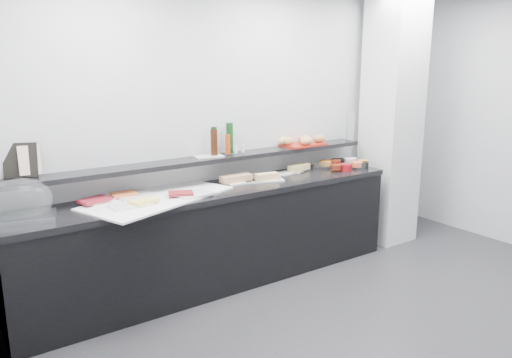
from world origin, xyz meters
TOP-DOWN VIEW (x-y plane):
  - ground at (0.00, 0.00)m, footprint 5.00×5.00m
  - back_wall at (0.00, 2.00)m, footprint 5.00×0.02m
  - column at (1.50, 1.65)m, footprint 0.50×0.50m
  - buffet_cabinet at (-0.70, 1.70)m, footprint 3.60×0.60m
  - counter_top at (-0.70, 1.70)m, footprint 3.62×0.62m
  - wall_shelf at (-0.70, 1.88)m, footprint 3.60×0.25m
  - cloche_base at (-2.27, 1.68)m, footprint 0.45×0.36m
  - cloche_dome at (-2.30, 1.73)m, footprint 0.49×0.35m
  - linen_runner at (-1.27, 1.67)m, footprint 1.37×0.98m
  - platter_meat_a at (-1.69, 1.85)m, footprint 0.35×0.30m
  - food_meat_a at (-1.75, 1.79)m, footprint 0.27×0.21m
  - platter_salmon at (-1.42, 1.81)m, footprint 0.31×0.23m
  - food_salmon at (-1.49, 1.84)m, footprint 0.20×0.14m
  - platter_cheese at (-1.55, 1.56)m, footprint 0.31×0.21m
  - food_cheese at (-1.44, 1.54)m, footprint 0.24×0.18m
  - platter_meat_b at (-0.99, 1.56)m, footprint 0.33×0.24m
  - food_meat_b at (-1.11, 1.59)m, footprint 0.23×0.19m
  - sandwich_plate_left at (-0.36, 1.76)m, footprint 0.40×0.17m
  - sandwich_food_left at (-0.45, 1.77)m, footprint 0.30×0.12m
  - tongs_left at (-0.58, 1.76)m, footprint 0.14×0.08m
  - sandwich_plate_mid at (-0.20, 1.69)m, footprint 0.40×0.28m
  - sandwich_food_mid at (-0.18, 1.67)m, footprint 0.24×0.12m
  - tongs_mid at (-0.04, 1.64)m, footprint 0.13×0.10m
  - sandwich_plate_right at (0.14, 1.81)m, footprint 0.32×0.14m
  - sandwich_food_right at (0.33, 1.81)m, footprint 0.27×0.15m
  - tongs_right at (0.24, 1.72)m, footprint 0.16×0.01m
  - bowl_glass_fruit at (0.59, 1.77)m, footprint 0.24×0.24m
  - fill_glass_fruit at (0.70, 1.82)m, footprint 0.15×0.15m
  - bowl_black_jam at (0.87, 1.81)m, footprint 0.16×0.16m
  - fill_black_jam at (0.80, 1.78)m, footprint 0.15×0.15m
  - bowl_glass_cream at (0.99, 1.77)m, footprint 0.26×0.26m
  - fill_glass_cream at (1.02, 1.78)m, footprint 0.19×0.19m
  - bowl_red_jam at (0.76, 1.58)m, footprint 0.13×0.13m
  - fill_red_jam at (0.64, 1.60)m, footprint 0.11×0.11m
  - bowl_glass_salmon at (0.95, 1.57)m, footprint 0.18×0.18m
  - fill_glass_salmon at (0.92, 1.58)m, footprint 0.13×0.13m
  - bowl_black_fruit at (0.98, 1.55)m, footprint 0.15×0.15m
  - fill_black_fruit at (1.05, 1.62)m, footprint 0.10×0.10m
  - framed_print at (-2.22, 1.97)m, footprint 0.25×0.15m
  - print_art at (-2.16, 1.94)m, footprint 0.16×0.07m
  - condiment_tray at (-0.67, 1.89)m, footprint 0.27×0.19m
  - bottle_green_a at (-0.61, 1.88)m, footprint 0.07×0.07m
  - bottle_brown at (-0.62, 1.88)m, footprint 0.07×0.07m
  - bottle_green_b at (-0.43, 1.91)m, footprint 0.09×0.09m
  - bottle_hot at (-0.48, 1.86)m, footprint 0.05×0.05m
  - shaker_salt at (-0.32, 1.85)m, footprint 0.03×0.03m
  - shaker_pepper at (-0.40, 1.85)m, footprint 0.04×0.04m
  - bread_tray at (0.44, 1.90)m, footprint 0.46×0.34m
  - bread_roll_nw at (0.24, 1.93)m, footprint 0.15×0.11m
  - bread_roll_n at (0.48, 1.93)m, footprint 0.14×0.10m
  - bread_roll_s at (0.41, 1.79)m, footprint 0.17×0.13m
  - bread_roll_se at (0.63, 1.85)m, footprint 0.16×0.11m
  - bread_roll_midw at (0.25, 1.89)m, footprint 0.14×0.12m
  - bread_roll_mide at (0.46, 1.86)m, footprint 0.13×0.10m
  - carafe at (1.07, 1.85)m, footprint 0.12×0.12m

SIDE VIEW (x-z plane):
  - ground at x=0.00m, z-range 0.00..0.00m
  - buffet_cabinet at x=-0.70m, z-range 0.00..0.85m
  - counter_top at x=-0.70m, z-range 0.85..0.90m
  - linen_runner at x=-1.27m, z-range 0.90..0.91m
  - sandwich_plate_left at x=-0.36m, z-range 0.90..0.91m
  - sandwich_plate_mid at x=-0.20m, z-range 0.90..0.91m
  - sandwich_plate_right at x=0.14m, z-range 0.90..0.91m
  - tongs_left at x=-0.58m, z-range 0.92..0.92m
  - tongs_mid at x=-0.04m, z-range 0.92..0.92m
  - tongs_right at x=0.24m, z-range 0.92..0.92m
  - cloche_base at x=-2.27m, z-range 0.90..0.94m
  - platter_meat_a at x=-1.69m, z-range 0.92..0.93m
  - platter_salmon at x=-1.42m, z-range 0.92..0.93m
  - platter_cheese at x=-1.55m, z-range 0.92..0.93m
  - platter_meat_b at x=-0.99m, z-range 0.92..0.93m
  - bowl_glass_fruit at x=0.59m, z-range 0.90..0.97m
  - bowl_black_jam at x=0.87m, z-range 0.90..0.97m
  - bowl_glass_cream at x=0.99m, z-range 0.90..0.97m
  - bowl_red_jam at x=0.76m, z-range 0.90..0.97m
  - bowl_glass_salmon at x=0.95m, z-range 0.90..0.97m
  - bowl_black_fruit at x=0.98m, z-range 0.90..0.97m
  - food_meat_a at x=-1.75m, z-range 0.93..0.95m
  - food_salmon at x=-1.49m, z-range 0.93..0.95m
  - food_cheese at x=-1.44m, z-range 0.93..0.95m
  - food_meat_b at x=-1.11m, z-range 0.93..0.95m
  - sandwich_food_left at x=-0.45m, z-range 0.91..0.97m
  - sandwich_food_mid at x=-0.18m, z-range 0.91..0.97m
  - sandwich_food_right at x=0.33m, z-range 0.91..0.97m
  - fill_glass_fruit at x=0.70m, z-range 0.92..0.97m
  - fill_black_jam at x=0.80m, z-range 0.92..0.97m
  - fill_glass_cream at x=1.02m, z-range 0.92..0.97m
  - fill_red_jam at x=0.64m, z-range 0.92..0.97m
  - fill_glass_salmon at x=0.92m, z-range 0.92..0.97m
  - fill_black_fruit at x=1.05m, z-range 0.92..0.97m
  - cloche_dome at x=-2.30m, z-range 0.86..1.20m
  - wall_shelf at x=-0.70m, z-range 1.11..1.15m
  - condiment_tray at x=-0.67m, z-range 1.15..1.16m
  - bread_tray at x=0.44m, z-range 1.15..1.17m
  - shaker_salt at x=-0.32m, z-range 1.16..1.23m
  - shaker_pepper at x=-0.40m, z-range 1.16..1.23m
  - bread_roll_nw at x=0.24m, z-range 1.17..1.25m
  - bread_roll_n at x=0.48m, z-range 1.17..1.25m
  - bread_roll_s at x=0.41m, z-range 1.17..1.25m
  - bread_roll_se at x=0.63m, z-range 1.17..1.25m
  - bread_roll_midw at x=0.25m, z-range 1.17..1.25m
  - bread_roll_mide at x=0.46m, z-range 1.17..1.25m
  - bottle_hot at x=-0.48m, z-range 1.16..1.34m
  - framed_print at x=-2.22m, z-range 1.15..1.41m
  - print_art at x=-2.16m, z-range 1.17..1.39m
  - bottle_brown at x=-0.62m, z-range 1.16..1.40m
  - bottle_green_a at x=-0.61m, z-range 1.16..1.42m
  - carafe at x=1.07m, z-range 1.15..1.45m
  - bottle_green_b at x=-0.43m, z-range 1.16..1.44m
  - back_wall at x=0.00m, z-range 0.00..2.70m
  - column at x=1.50m, z-range 0.00..2.70m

